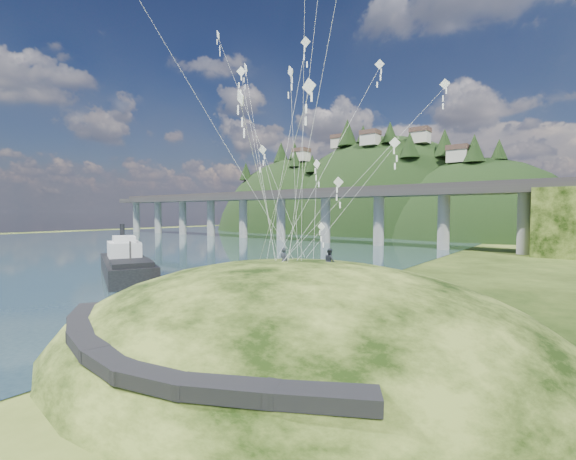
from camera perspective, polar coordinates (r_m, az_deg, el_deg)
The scene contains 10 objects.
ground at distance 31.75m, azimuth -12.73°, elevation -12.93°, with size 320.00×320.00×0.00m, color black.
water at distance 107.93m, azimuth -25.15°, elevation -2.05°, with size 240.00×240.00×0.00m, color #314F59.
grass_hill at distance 28.39m, azimuth 1.59°, elevation -17.97°, with size 36.00×32.00×13.00m.
footpath at distance 19.88m, azimuth -20.90°, elevation -16.39°, with size 22.29×5.84×0.83m.
bridge at distance 102.61m, azimuth 8.24°, elevation 3.37°, with size 160.00×11.00×15.00m.
far_ridge at distance 157.61m, azimuth 11.99°, elevation -3.13°, with size 153.00×70.00×94.50m.
work_barge at distance 54.92m, azimuth -22.88°, elevation -4.62°, with size 19.93×12.94×6.82m.
wooden_dock at distance 42.77m, azimuth -14.75°, elevation -8.20°, with size 15.74×5.14×1.11m.
kite_flyers at distance 28.16m, azimuth 4.08°, elevation -2.70°, with size 3.57×2.93×1.94m.
kite_swarm at distance 30.93m, azimuth 2.69°, elevation 21.05°, with size 17.33×18.03×22.13m.
Camera 1 is at (23.51, -19.55, 8.55)m, focal length 24.00 mm.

